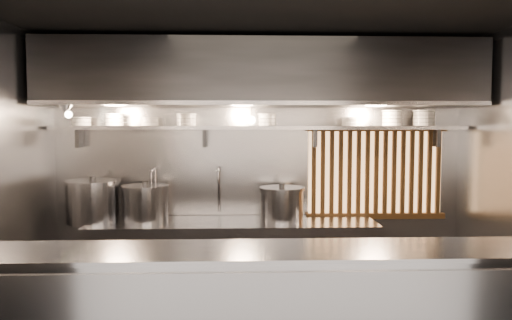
{
  "coord_description": "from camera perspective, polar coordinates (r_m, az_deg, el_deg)",
  "views": [
    {
      "loc": [
        -0.25,
        -4.04,
        1.91
      ],
      "look_at": [
        -0.08,
        0.55,
        1.59
      ],
      "focal_mm": 35.0,
      "sensor_mm": 36.0,
      "label": 1
    }
  ],
  "objects": [
    {
      "name": "ceiling",
      "position": [
        4.15,
        1.38,
        16.41
      ],
      "size": [
        4.5,
        4.5,
        0.0
      ],
      "primitive_type": "plane",
      "rotation": [
        3.14,
        0.0,
        0.0
      ],
      "color": "black",
      "rests_on": "wall_back"
    },
    {
      "name": "wall_back",
      "position": [
        5.57,
        0.4,
        -1.22
      ],
      "size": [
        4.5,
        0.0,
        4.5
      ],
      "primitive_type": "plane",
      "rotation": [
        1.57,
        0.0,
        0.0
      ],
      "color": "gray",
      "rests_on": "floor"
    },
    {
      "name": "cooking_bench",
      "position": [
        5.38,
        -2.69,
        -11.73
      ],
      "size": [
        3.0,
        0.7,
        0.9
      ],
      "primitive_type": "cube",
      "color": "#9B9BA0",
      "rests_on": "floor"
    },
    {
      "name": "bowl_shelf",
      "position": [
        5.37,
        0.49,
        3.71
      ],
      "size": [
        4.4,
        0.34,
        0.04
      ],
      "primitive_type": "cube",
      "color": "#9B9BA0",
      "rests_on": "wall_back"
    },
    {
      "name": "exhaust_hood",
      "position": [
        5.17,
        0.61,
        9.73
      ],
      "size": [
        4.4,
        0.81,
        0.65
      ],
      "color": "#2D2D30",
      "rests_on": "ceiling"
    },
    {
      "name": "wood_screen",
      "position": [
        5.73,
        13.52,
        -1.39
      ],
      "size": [
        1.56,
        0.09,
        1.04
      ],
      "color": "#E6A767",
      "rests_on": "wall_back"
    },
    {
      "name": "faucet_left",
      "position": [
        5.52,
        -11.56,
        -2.33
      ],
      "size": [
        0.04,
        0.3,
        0.5
      ],
      "color": "silver",
      "rests_on": "wall_back"
    },
    {
      "name": "faucet_right",
      "position": [
        5.45,
        -4.27,
        -2.34
      ],
      "size": [
        0.04,
        0.3,
        0.5
      ],
      "color": "silver",
      "rests_on": "wall_back"
    },
    {
      "name": "heat_lamp",
      "position": [
        5.17,
        -20.88,
        5.51
      ],
      "size": [
        0.25,
        0.35,
        0.2
      ],
      "color": "#9B9BA0",
      "rests_on": "exhaust_hood"
    },
    {
      "name": "pendant_bulb",
      "position": [
        5.25,
        -0.54,
        4.59
      ],
      "size": [
        0.09,
        0.09,
        0.19
      ],
      "color": "#2D2D30",
      "rests_on": "exhaust_hood"
    },
    {
      "name": "stock_pot_left",
      "position": [
        5.47,
        -18.13,
        -4.47
      ],
      "size": [
        0.75,
        0.75,
        0.48
      ],
      "rotation": [
        0.0,
        0.0,
        0.43
      ],
      "color": "#9B9BA0",
      "rests_on": "cooking_bench"
    },
    {
      "name": "stock_pot_mid",
      "position": [
        5.35,
        -12.53,
        -4.86
      ],
      "size": [
        0.51,
        0.51,
        0.42
      ],
      "rotation": [
        0.0,
        0.0,
        0.04
      ],
      "color": "#9B9BA0",
      "rests_on": "cooking_bench"
    },
    {
      "name": "stock_pot_right",
      "position": [
        5.28,
        2.96,
        -5.02
      ],
      "size": [
        0.57,
        0.57,
        0.4
      ],
      "rotation": [
        0.0,
        0.0,
        0.22
      ],
      "color": "#9B9BA0",
      "rests_on": "cooking_bench"
    },
    {
      "name": "bowl_stack_0",
      "position": [
        5.61,
        -19.34,
        4.18
      ],
      "size": [
        0.21,
        0.21,
        0.09
      ],
      "color": "white",
      "rests_on": "bowl_shelf"
    },
    {
      "name": "bowl_stack_1",
      "position": [
        5.52,
        -15.89,
        4.45
      ],
      "size": [
        0.21,
        0.21,
        0.13
      ],
      "color": "white",
      "rests_on": "bowl_shelf"
    },
    {
      "name": "bowl_stack_2",
      "position": [
        5.44,
        -12.05,
        4.33
      ],
      "size": [
        0.2,
        0.2,
        0.09
      ],
      "color": "white",
      "rests_on": "bowl_shelf"
    },
    {
      "name": "bowl_stack_3",
      "position": [
        5.39,
        -7.97,
        4.58
      ],
      "size": [
        0.22,
        0.22,
        0.13
      ],
      "color": "white",
      "rests_on": "bowl_shelf"
    },
    {
      "name": "bowl_stack_4",
      "position": [
        5.37,
        1.29,
        4.62
      ],
      "size": [
        0.2,
        0.2,
        0.13
      ],
      "color": "white",
      "rests_on": "bowl_shelf"
    },
    {
      "name": "bowl_stack_5",
      "position": [
        5.51,
        10.84,
        4.34
      ],
      "size": [
        0.22,
        0.22,
        0.09
      ],
      "color": "white",
      "rests_on": "bowl_shelf"
    },
    {
      "name": "bowl_stack_6",
      "position": [
        5.62,
        15.25,
        4.65
      ],
      "size": [
        0.22,
        0.22,
        0.17
      ],
      "color": "white",
      "rests_on": "bowl_shelf"
    },
    {
      "name": "bowl_stack_7",
      "position": [
        5.74,
        18.64,
        4.56
      ],
      "size": [
        0.24,
        0.24,
        0.17
      ],
      "color": "white",
      "rests_on": "bowl_shelf"
    }
  ]
}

